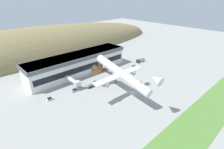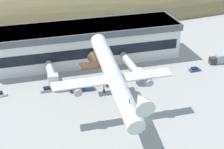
# 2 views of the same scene
# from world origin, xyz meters

# --- Properties ---
(ground_plane) EXTENTS (455.87, 455.87, 0.00)m
(ground_plane) POSITION_xyz_m (0.00, 0.00, 0.00)
(ground_plane) COLOR #9E9E99
(grass_strip_foreground) EXTENTS (410.28, 16.63, 0.08)m
(grass_strip_foreground) POSITION_xyz_m (0.00, -37.57, 0.04)
(grass_strip_foreground) COLOR #568438
(grass_strip_foreground) RESTS_ON ground_plane
(hill_backdrop) EXTENTS (339.44, 65.03, 50.04)m
(hill_backdrop) POSITION_xyz_m (-28.21, 107.94, 0.00)
(hill_backdrop) COLOR olive
(hill_backdrop) RESTS_ON ground_plane
(terminal_building) EXTENTS (74.69, 17.91, 13.81)m
(terminal_building) POSITION_xyz_m (-7.29, 45.55, 7.81)
(terminal_building) COLOR white
(terminal_building) RESTS_ON ground_plane
(jetway_0) EXTENTS (3.38, 13.67, 5.43)m
(jetway_0) POSITION_xyz_m (-21.53, 29.54, 3.99)
(jetway_0) COLOR silver
(jetway_0) RESTS_ON ground_plane
(jetway_1) EXTENTS (3.38, 17.40, 5.43)m
(jetway_1) POSITION_xyz_m (6.39, 27.57, 3.99)
(jetway_1) COLOR silver
(jetway_1) RESTS_ON ground_plane
(cargo_airplane) EXTENTS (34.41, 49.13, 15.02)m
(cargo_airplane) POSITION_xyz_m (-7.20, 3.22, 13.18)
(cargo_airplane) COLOR silver
(service_car_0) EXTENTS (4.15, 2.09, 1.51)m
(service_car_0) POSITION_xyz_m (-24.11, 24.35, 0.63)
(service_car_0) COLOR #999EA3
(service_car_0) RESTS_ON ground_plane
(service_car_1) EXTENTS (3.96, 1.73, 1.51)m
(service_car_1) POSITION_xyz_m (-38.92, 25.35, 0.62)
(service_car_1) COLOR silver
(service_car_1) RESTS_ON ground_plane
(service_car_2) EXTENTS (4.36, 2.17, 1.66)m
(service_car_2) POSITION_xyz_m (-2.32, 22.31, 0.69)
(service_car_2) COLOR #333338
(service_car_2) RESTS_ON ground_plane
(service_car_3) EXTENTS (4.21, 1.78, 1.41)m
(service_car_3) POSITION_xyz_m (29.94, 24.68, 0.58)
(service_car_3) COLOR #264C99
(service_car_3) RESTS_ON ground_plane
(fuel_truck) EXTENTS (8.10, 2.70, 3.32)m
(fuel_truck) POSITION_xyz_m (42.27, 28.18, 1.57)
(fuel_truck) COLOR #333338
(fuel_truck) RESTS_ON ground_plane
(box_truck) EXTENTS (7.48, 2.78, 3.33)m
(box_truck) POSITION_xyz_m (-13.26, 22.02, 1.56)
(box_truck) COLOR #264C99
(box_truck) RESTS_ON ground_plane
(traffic_cone_0) EXTENTS (0.52, 0.52, 0.58)m
(traffic_cone_0) POSITION_xyz_m (5.06, 18.15, 0.28)
(traffic_cone_0) COLOR orange
(traffic_cone_0) RESTS_ON ground_plane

